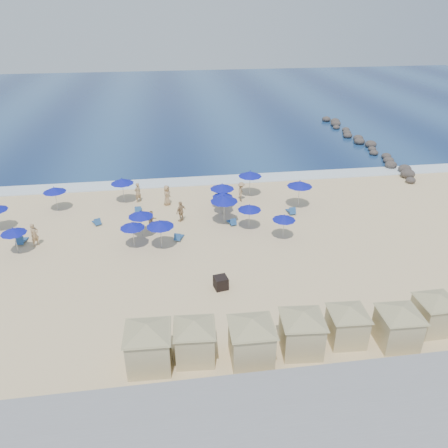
{
  "coord_description": "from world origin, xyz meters",
  "views": [
    {
      "loc": [
        -1.57,
        -26.68,
        16.81
      ],
      "look_at": [
        2.71,
        3.0,
        1.34
      ],
      "focal_mm": 35.0,
      "sensor_mm": 36.0,
      "label": 1
    }
  ],
  "objects_px": {
    "trash_bin": "(221,283)",
    "umbrella_11": "(284,218)",
    "umbrella_12": "(300,184)",
    "cabana_0": "(148,339)",
    "umbrella_7": "(222,186)",
    "cabana_2": "(252,334)",
    "cabana_3": "(302,326)",
    "cabana_4": "(348,319)",
    "cabana_1": "(195,334)",
    "umbrella_2": "(54,190)",
    "umbrella_8": "(224,199)",
    "umbrella_13": "(223,195)",
    "beachgoer_2": "(181,211)",
    "beachgoer_4": "(167,195)",
    "umbrella_6": "(160,224)",
    "rock_jetty": "(363,143)",
    "cabana_5": "(399,320)",
    "umbrella_3": "(132,225)",
    "umbrella_1": "(13,231)",
    "umbrella_5": "(141,214)",
    "beachgoer_1": "(152,220)",
    "cabana_6": "(436,307)",
    "beachgoer_3": "(241,191)",
    "umbrella_9": "(250,174)",
    "umbrella_4": "(122,181)",
    "umbrella_10": "(250,207)",
    "beachgoer_5": "(138,192)",
    "beachgoer_0": "(35,235)"
  },
  "relations": [
    {
      "from": "cabana_3",
      "to": "umbrella_13",
      "type": "height_order",
      "value": "cabana_3"
    },
    {
      "from": "umbrella_2",
      "to": "umbrella_1",
      "type": "bearing_deg",
      "value": -101.72
    },
    {
      "from": "cabana_1",
      "to": "umbrella_2",
      "type": "height_order",
      "value": "cabana_1"
    },
    {
      "from": "umbrella_12",
      "to": "cabana_0",
      "type": "bearing_deg",
      "value": -126.81
    },
    {
      "from": "beachgoer_0",
      "to": "cabana_6",
      "type": "bearing_deg",
      "value": -80.23
    },
    {
      "from": "rock_jetty",
      "to": "cabana_5",
      "type": "height_order",
      "value": "cabana_5"
    },
    {
      "from": "cabana_6",
      "to": "beachgoer_3",
      "type": "height_order",
      "value": "cabana_6"
    },
    {
      "from": "beachgoer_2",
      "to": "beachgoer_4",
      "type": "height_order",
      "value": "beachgoer_4"
    },
    {
      "from": "umbrella_3",
      "to": "umbrella_9",
      "type": "distance_m",
      "value": 13.56
    },
    {
      "from": "umbrella_1",
      "to": "cabana_3",
      "type": "bearing_deg",
      "value": -35.74
    },
    {
      "from": "cabana_1",
      "to": "cabana_3",
      "type": "xyz_separation_m",
      "value": [
        5.62,
        -0.25,
        0.08
      ]
    },
    {
      "from": "umbrella_10",
      "to": "umbrella_9",
      "type": "bearing_deg",
      "value": 78.42
    },
    {
      "from": "cabana_5",
      "to": "beachgoer_5",
      "type": "xyz_separation_m",
      "value": [
        -14.48,
        21.08,
        -0.63
      ]
    },
    {
      "from": "cabana_0",
      "to": "cabana_2",
      "type": "xyz_separation_m",
      "value": [
        5.22,
        -0.32,
        -0.02
      ]
    },
    {
      "from": "rock_jetty",
      "to": "cabana_5",
      "type": "xyz_separation_m",
      "value": [
        -13.69,
        -34.78,
        1.2
      ]
    },
    {
      "from": "trash_bin",
      "to": "cabana_0",
      "type": "height_order",
      "value": "cabana_0"
    },
    {
      "from": "cabana_5",
      "to": "umbrella_5",
      "type": "distance_m",
      "value": 20.01
    },
    {
      "from": "umbrella_7",
      "to": "beachgoer_4",
      "type": "relative_size",
      "value": 1.29
    },
    {
      "from": "umbrella_5",
      "to": "umbrella_6",
      "type": "bearing_deg",
      "value": -54.35
    },
    {
      "from": "cabana_2",
      "to": "umbrella_2",
      "type": "distance_m",
      "value": 24.42
    },
    {
      "from": "trash_bin",
      "to": "beachgoer_1",
      "type": "height_order",
      "value": "beachgoer_1"
    },
    {
      "from": "umbrella_10",
      "to": "umbrella_12",
      "type": "relative_size",
      "value": 0.85
    },
    {
      "from": "cabana_4",
      "to": "umbrella_3",
      "type": "relative_size",
      "value": 1.93
    },
    {
      "from": "cabana_2",
      "to": "umbrella_12",
      "type": "xyz_separation_m",
      "value": [
        7.98,
        17.95,
        0.57
      ]
    },
    {
      "from": "umbrella_7",
      "to": "beachgoer_5",
      "type": "height_order",
      "value": "umbrella_7"
    },
    {
      "from": "beachgoer_1",
      "to": "cabana_5",
      "type": "bearing_deg",
      "value": -79.32
    },
    {
      "from": "umbrella_5",
      "to": "beachgoer_3",
      "type": "relative_size",
      "value": 1.24
    },
    {
      "from": "cabana_3",
      "to": "cabana_4",
      "type": "relative_size",
      "value": 1.1
    },
    {
      "from": "umbrella_5",
      "to": "umbrella_9",
      "type": "relative_size",
      "value": 0.89
    },
    {
      "from": "cabana_2",
      "to": "beachgoer_1",
      "type": "xyz_separation_m",
      "value": [
        -5.11,
        15.38,
        -0.84
      ]
    },
    {
      "from": "beachgoer_1",
      "to": "umbrella_4",
      "type": "bearing_deg",
      "value": 84.15
    },
    {
      "from": "umbrella_7",
      "to": "umbrella_13",
      "type": "relative_size",
      "value": 1.19
    },
    {
      "from": "trash_bin",
      "to": "cabana_1",
      "type": "distance_m",
      "value": 6.43
    },
    {
      "from": "cabana_1",
      "to": "trash_bin",
      "type": "bearing_deg",
      "value": 69.91
    },
    {
      "from": "beachgoer_5",
      "to": "umbrella_11",
      "type": "bearing_deg",
      "value": 101.57
    },
    {
      "from": "umbrella_8",
      "to": "umbrella_13",
      "type": "xyz_separation_m",
      "value": [
        0.15,
        1.93,
        -0.49
      ]
    },
    {
      "from": "trash_bin",
      "to": "umbrella_11",
      "type": "relative_size",
      "value": 0.4
    },
    {
      "from": "cabana_4",
      "to": "umbrella_6",
      "type": "distance_m",
      "value": 15.27
    },
    {
      "from": "cabana_5",
      "to": "umbrella_11",
      "type": "xyz_separation_m",
      "value": [
        -2.98,
        12.4,
        0.23
      ]
    },
    {
      "from": "cabana_0",
      "to": "cabana_5",
      "type": "height_order",
      "value": "cabana_0"
    },
    {
      "from": "trash_bin",
      "to": "cabana_6",
      "type": "bearing_deg",
      "value": -37.28
    },
    {
      "from": "umbrella_1",
      "to": "umbrella_8",
      "type": "distance_m",
      "value": 16.09
    },
    {
      "from": "umbrella_2",
      "to": "beachgoer_4",
      "type": "bearing_deg",
      "value": -1.45
    },
    {
      "from": "umbrella_10",
      "to": "cabana_2",
      "type": "bearing_deg",
      "value": -100.76
    },
    {
      "from": "umbrella_4",
      "to": "umbrella_7",
      "type": "distance_m",
      "value": 9.24
    },
    {
      "from": "beachgoer_3",
      "to": "umbrella_2",
      "type": "bearing_deg",
      "value": 104.27
    },
    {
      "from": "umbrella_11",
      "to": "beachgoer_2",
      "type": "distance_m",
      "value": 8.84
    },
    {
      "from": "trash_bin",
      "to": "umbrella_7",
      "type": "height_order",
      "value": "umbrella_7"
    },
    {
      "from": "trash_bin",
      "to": "umbrella_2",
      "type": "height_order",
      "value": "umbrella_2"
    },
    {
      "from": "cabana_4",
      "to": "beachgoer_0",
      "type": "height_order",
      "value": "cabana_4"
    }
  ]
}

